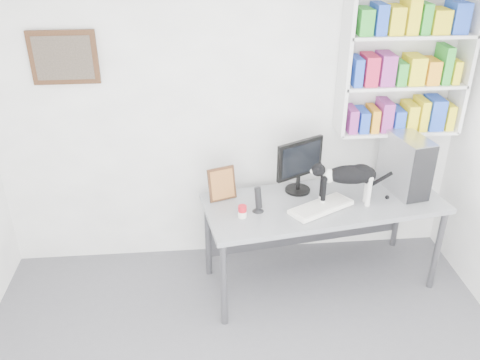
# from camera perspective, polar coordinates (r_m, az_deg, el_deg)

# --- Properties ---
(room) EXTENTS (4.01, 4.01, 2.70)m
(room) POSITION_cam_1_polar(r_m,az_deg,el_deg) (2.59, 2.31, -8.86)
(room) COLOR #58585E
(room) RESTS_ON ground
(bookshelf) EXTENTS (1.03, 0.28, 1.24)m
(bookshelf) POSITION_cam_1_polar(r_m,az_deg,el_deg) (4.39, 18.14, 12.69)
(bookshelf) COLOR silver
(bookshelf) RESTS_ON room
(wall_art) EXTENTS (0.52, 0.04, 0.42)m
(wall_art) POSITION_cam_1_polar(r_m,az_deg,el_deg) (4.27, -19.18, 12.85)
(wall_art) COLOR #462816
(wall_art) RESTS_ON room
(desk) EXTENTS (2.04, 1.04, 0.81)m
(desk) POSITION_cam_1_polar(r_m,az_deg,el_deg) (4.42, 9.04, -6.88)
(desk) COLOR gray
(desk) RESTS_ON room
(monitor) EXTENTS (0.49, 0.40, 0.47)m
(monitor) POSITION_cam_1_polar(r_m,az_deg,el_deg) (4.22, 6.65, 1.60)
(monitor) COLOR black
(monitor) RESTS_ON desk
(keyboard) EXTENTS (0.56, 0.43, 0.04)m
(keyboard) POSITION_cam_1_polar(r_m,az_deg,el_deg) (4.08, 9.07, -3.01)
(keyboard) COLOR white
(keyboard) RESTS_ON desk
(pc_tower) EXTENTS (0.31, 0.53, 0.49)m
(pc_tower) POSITION_cam_1_polar(r_m,az_deg,el_deg) (4.43, 18.04, 1.85)
(pc_tower) COLOR #ABABAF
(pc_tower) RESTS_ON desk
(speaker) EXTENTS (0.13, 0.13, 0.22)m
(speaker) POSITION_cam_1_polar(r_m,az_deg,el_deg) (3.96, 2.06, -2.18)
(speaker) COLOR black
(speaker) RESTS_ON desk
(leaning_print) EXTENTS (0.25, 0.16, 0.29)m
(leaning_print) POSITION_cam_1_polar(r_m,az_deg,el_deg) (4.12, -2.05, -0.36)
(leaning_print) COLOR #462816
(leaning_print) RESTS_ON desk
(soup_can) EXTENTS (0.07, 0.07, 0.10)m
(soup_can) POSITION_cam_1_polar(r_m,az_deg,el_deg) (3.91, 0.27, -3.56)
(soup_can) COLOR red
(soup_can) RESTS_ON desk
(cat) EXTENTS (0.59, 0.19, 0.36)m
(cat) POSITION_cam_1_polar(r_m,az_deg,el_deg) (4.11, 12.01, -0.49)
(cat) COLOR black
(cat) RESTS_ON desk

